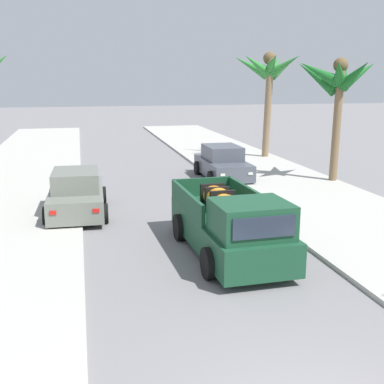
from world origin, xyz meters
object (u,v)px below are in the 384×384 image
object	(u,v)px
pickup_truck	(230,225)
palm_tree_left_mid	(268,72)
palm_tree_right_mid	(338,81)
car_left_near	(77,194)
car_right_near	(223,163)

from	to	relation	value
pickup_truck	palm_tree_left_mid	bearing A→B (deg)	65.51
pickup_truck	palm_tree_right_mid	xyz separation A→B (m)	(7.20, 7.87, 3.64)
car_left_near	car_right_near	world-z (taller)	same
pickup_truck	palm_tree_left_mid	xyz separation A→B (m)	(6.76, 14.85, 4.11)
car_left_near	palm_tree_left_mid	xyz separation A→B (m)	(10.69, 9.83, 4.21)
pickup_truck	palm_tree_right_mid	world-z (taller)	palm_tree_right_mid
car_left_near	pickup_truck	bearing A→B (deg)	-51.92
pickup_truck	palm_tree_right_mid	bearing A→B (deg)	47.54
car_right_near	palm_tree_right_mid	distance (m)	6.18
palm_tree_left_mid	car_left_near	bearing A→B (deg)	-137.39
palm_tree_right_mid	palm_tree_left_mid	bearing A→B (deg)	93.60
car_left_near	palm_tree_right_mid	size ratio (longest dim) A/B	0.79
car_right_near	palm_tree_right_mid	bearing A→B (deg)	-23.39
pickup_truck	car_right_near	bearing A→B (deg)	74.72
palm_tree_right_mid	pickup_truck	bearing A→B (deg)	-132.46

